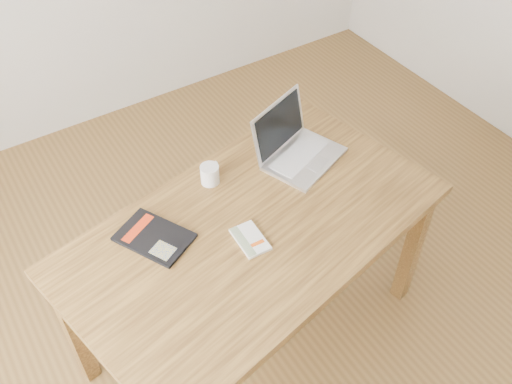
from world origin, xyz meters
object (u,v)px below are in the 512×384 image
laptop (295,147)px  coffee_mug (210,174)px  black_guidebook (154,237)px  desk (254,240)px  white_guidebook (250,239)px

laptop → coffee_mug: size_ratio=4.05×
black_guidebook → desk: bearing=-49.9°
desk → white_guidebook: white_guidebook is taller
desk → laptop: bearing=21.7°
black_guidebook → coffee_mug: bearing=-2.2°
white_guidebook → coffee_mug: size_ratio=1.62×
white_guidebook → black_guidebook: (-0.29, 0.20, 0.00)m
desk → black_guidebook: black_guidebook is taller
laptop → desk: bearing=-166.7°
white_guidebook → coffee_mug: (0.03, 0.35, 0.04)m
desk → coffee_mug: (-0.02, 0.30, 0.13)m
desk → white_guidebook: 0.12m
desk → black_guidebook: bearing=145.6°
white_guidebook → coffee_mug: coffee_mug is taller
white_guidebook → laptop: bearing=38.9°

